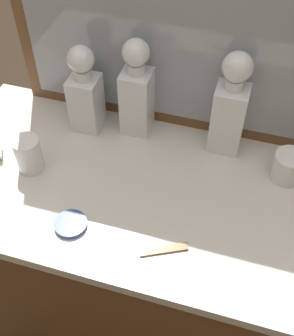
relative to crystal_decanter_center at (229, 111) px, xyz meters
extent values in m
plane|color=#2D2319|center=(-0.17, -0.22, -1.01)|extent=(6.00, 6.00, 0.00)
cube|color=brown|center=(-0.17, -0.22, -0.58)|extent=(1.14, 0.56, 0.85)
cube|color=silver|center=(-0.17, -0.22, -0.14)|extent=(1.17, 0.58, 0.03)
cube|color=brown|center=(-0.17, 0.06, 0.24)|extent=(0.93, 0.03, 0.74)
cube|color=gray|center=(-0.17, 0.04, 0.24)|extent=(0.85, 0.01, 0.66)
cube|color=white|center=(0.00, 0.00, -0.02)|extent=(0.09, 0.09, 0.20)
cube|color=#9E5619|center=(0.00, 0.00, -0.05)|extent=(0.07, 0.07, 0.16)
cylinder|color=white|center=(0.00, 0.00, 0.09)|extent=(0.05, 0.05, 0.03)
sphere|color=white|center=(0.00, 0.00, 0.14)|extent=(0.08, 0.08, 0.08)
cube|color=white|center=(-0.26, 0.00, -0.03)|extent=(0.08, 0.08, 0.20)
cube|color=#9E5619|center=(-0.26, 0.00, -0.05)|extent=(0.07, 0.07, 0.16)
cylinder|color=white|center=(-0.26, 0.00, 0.09)|extent=(0.05, 0.05, 0.03)
sphere|color=white|center=(-0.26, 0.00, 0.14)|extent=(0.07, 0.07, 0.07)
cube|color=white|center=(-0.40, -0.03, -0.04)|extent=(0.08, 0.08, 0.17)
cube|color=#9E5619|center=(-0.40, -0.03, -0.06)|extent=(0.07, 0.07, 0.13)
cylinder|color=white|center=(-0.40, -0.03, 0.06)|extent=(0.05, 0.05, 0.03)
sphere|color=white|center=(-0.40, -0.03, 0.11)|extent=(0.07, 0.07, 0.07)
cylinder|color=white|center=(0.18, -0.07, -0.08)|extent=(0.08, 0.08, 0.08)
cylinder|color=silver|center=(0.18, -0.07, -0.12)|extent=(0.08, 0.08, 0.01)
cylinder|color=white|center=(-0.49, -0.24, -0.07)|extent=(0.07, 0.07, 0.10)
cylinder|color=silver|center=(-0.49, -0.24, -0.12)|extent=(0.07, 0.07, 0.01)
cylinder|color=#33478C|center=(-0.31, -0.39, -0.12)|extent=(0.08, 0.08, 0.01)
cube|color=brown|center=(-0.07, -0.39, -0.12)|extent=(0.11, 0.07, 0.01)
camera|label=1|loc=(0.05, -0.94, 0.80)|focal=47.82mm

